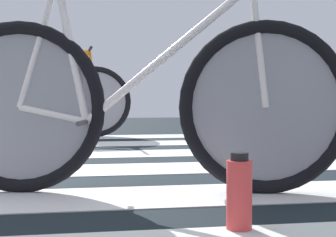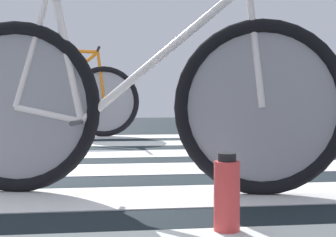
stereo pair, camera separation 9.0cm
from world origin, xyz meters
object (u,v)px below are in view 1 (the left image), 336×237
at_px(bicycle_1_of_2, 141,101).
at_px(bicycle_2_of_2, 43,99).
at_px(water_bottle, 239,193).
at_px(cyclist_2_of_2, 10,74).

distance_m(bicycle_1_of_2, bicycle_2_of_2, 3.06).
relative_size(bicycle_1_of_2, water_bottle, 7.33).
bearing_deg(bicycle_1_of_2, cyclist_2_of_2, 118.63).
height_order(bicycle_1_of_2, bicycle_2_of_2, same).
distance_m(bicycle_2_of_2, cyclist_2_of_2, 0.39).
height_order(bicycle_2_of_2, water_bottle, bicycle_2_of_2).
bearing_deg(cyclist_2_of_2, bicycle_2_of_2, 0.00).
bearing_deg(bicycle_2_of_2, cyclist_2_of_2, -180.00).
bearing_deg(bicycle_1_of_2, bicycle_2_of_2, 113.00).
distance_m(bicycle_2_of_2, water_bottle, 3.72).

